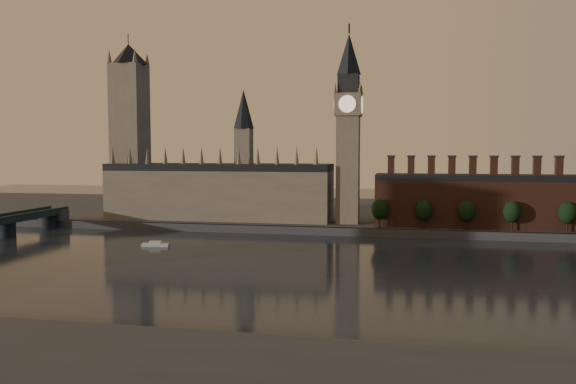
{
  "coord_description": "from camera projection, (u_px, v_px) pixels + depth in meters",
  "views": [
    {
      "loc": [
        37.46,
        -194.88,
        43.31
      ],
      "look_at": [
        -12.3,
        55.0,
        24.62
      ],
      "focal_mm": 35.0,
      "sensor_mm": 36.0,
      "label": 1
    }
  ],
  "objects": [
    {
      "name": "ground",
      "position": [
        292.0,
        272.0,
        201.08
      ],
      "size": [
        900.0,
        900.0,
        0.0
      ],
      "primitive_type": "plane",
      "color": "black",
      "rests_on": "ground"
    },
    {
      "name": "north_bank",
      "position": [
        342.0,
        213.0,
        375.09
      ],
      "size": [
        900.0,
        182.0,
        4.0
      ],
      "color": "#404045",
      "rests_on": "ground"
    },
    {
      "name": "palace_of_westminster",
      "position": [
        220.0,
        188.0,
        324.45
      ],
      "size": [
        130.0,
        30.3,
        74.0
      ],
      "color": "#7E6F59",
      "rests_on": "north_bank"
    },
    {
      "name": "victoria_tower",
      "position": [
        130.0,
        124.0,
        332.62
      ],
      "size": [
        24.0,
        24.0,
        108.0
      ],
      "color": "#7E6F59",
      "rests_on": "north_bank"
    },
    {
      "name": "big_ben",
      "position": [
        348.0,
        126.0,
        302.57
      ],
      "size": [
        15.0,
        15.0,
        107.0
      ],
      "color": "#7E6F59",
      "rests_on": "north_bank"
    },
    {
      "name": "chimney_block",
      "position": [
        482.0,
        200.0,
        291.79
      ],
      "size": [
        110.0,
        25.0,
        37.0
      ],
      "color": "brown",
      "rests_on": "north_bank"
    },
    {
      "name": "embankment_tree_0",
      "position": [
        380.0,
        209.0,
        287.15
      ],
      "size": [
        8.6,
        8.6,
        14.88
      ],
      "color": "black",
      "rests_on": "north_bank"
    },
    {
      "name": "embankment_tree_1",
      "position": [
        424.0,
        210.0,
        283.45
      ],
      "size": [
        8.6,
        8.6,
        14.88
      ],
      "color": "black",
      "rests_on": "north_bank"
    },
    {
      "name": "embankment_tree_2",
      "position": [
        466.0,
        211.0,
        278.77
      ],
      "size": [
        8.6,
        8.6,
        14.88
      ],
      "color": "black",
      "rests_on": "north_bank"
    },
    {
      "name": "embankment_tree_3",
      "position": [
        512.0,
        212.0,
        275.3
      ],
      "size": [
        8.6,
        8.6,
        14.88
      ],
      "color": "black",
      "rests_on": "north_bank"
    },
    {
      "name": "embankment_tree_4",
      "position": [
        567.0,
        213.0,
        270.58
      ],
      "size": [
        8.6,
        8.6,
        14.88
      ],
      "color": "black",
      "rests_on": "north_bank"
    },
    {
      "name": "river_boat",
      "position": [
        156.0,
        244.0,
        254.68
      ],
      "size": [
        12.7,
        5.22,
        2.47
      ],
      "rotation": [
        0.0,
        0.0,
        0.14
      ],
      "color": "silver",
      "rests_on": "ground"
    }
  ]
}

